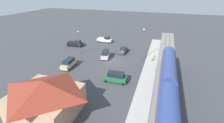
{
  "coord_description": "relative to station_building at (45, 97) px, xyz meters",
  "views": [
    {
      "loc": [
        -11.9,
        37.1,
        18.3
      ],
      "look_at": [
        -0.37,
        2.52,
        1.0
      ],
      "focal_mm": 24.91,
      "sensor_mm": 36.0,
      "label": 1
    }
  ],
  "objects": [
    {
      "name": "light_pole_near_platform",
      "position": [
        -11.2,
        -25.05,
        2.39
      ],
      "size": [
        0.44,
        0.44,
        8.87
      ],
      "color": "#515156",
      "rests_on": "ground"
    },
    {
      "name": "suv_green",
      "position": [
        -7.56,
        -12.17,
        -1.94
      ],
      "size": [
        4.95,
        2.51,
        2.22
      ],
      "color": "#236638",
      "rests_on": "ground"
    },
    {
      "name": "suv_silver",
      "position": [
        -1.16,
        -23.3,
        -1.94
      ],
      "size": [
        2.85,
        5.18,
        2.22
      ],
      "color": "silver",
      "rests_on": "ground"
    },
    {
      "name": "pickup_white",
      "position": [
        4.18,
        -36.67,
        -2.06
      ],
      "size": [
        5.42,
        2.52,
        2.14
      ],
      "color": "white",
      "rests_on": "ground"
    },
    {
      "name": "platform",
      "position": [
        -14.0,
        -22.0,
        -2.94
      ],
      "size": [
        3.2,
        46.0,
        0.3
      ],
      "color": "#B7B2A8",
      "rests_on": "ground"
    },
    {
      "name": "light_pole_lot_center",
      "position": [
        7.53,
        -23.88,
        1.41
      ],
      "size": [
        0.44,
        0.44,
        7.06
      ],
      "color": "#515156",
      "rests_on": "ground"
    },
    {
      "name": "pedestrian_waiting_far",
      "position": [
        -14.12,
        -24.63,
        -1.81
      ],
      "size": [
        0.36,
        0.36,
        1.71
      ],
      "color": "brown",
      "rests_on": "platform"
    },
    {
      "name": "sedan_charcoal",
      "position": [
        -5.0,
        -28.74,
        -2.21
      ],
      "size": [
        2.16,
        4.62,
        1.74
      ],
      "color": "#47494F",
      "rests_on": "ground"
    },
    {
      "name": "pickup_black",
      "position": [
        12.28,
        -29.31,
        -2.06
      ],
      "size": [
        5.54,
        2.82,
        2.14
      ],
      "color": "black",
      "rests_on": "ground"
    },
    {
      "name": "pedestrian_on_platform",
      "position": [
        -14.09,
        -26.59,
        -1.81
      ],
      "size": [
        0.36,
        0.36,
        1.71
      ],
      "color": "brown",
      "rests_on": "platform"
    },
    {
      "name": "station_building",
      "position": [
        0.0,
        0.0,
        0.0
      ],
      "size": [
        10.46,
        9.16,
        5.95
      ],
      "color": "tan",
      "rests_on": "ground"
    },
    {
      "name": "railway_track",
      "position": [
        -18.0,
        -22.0,
        -2.99
      ],
      "size": [
        4.8,
        70.0,
        0.3
      ],
      "color": "gray",
      "rests_on": "ground"
    },
    {
      "name": "suv_tan",
      "position": [
        5.63,
        -14.78,
        -1.94
      ],
      "size": [
        2.24,
        5.01,
        2.22
      ],
      "color": "#C6B284",
      "rests_on": "ground"
    },
    {
      "name": "ground_plane",
      "position": [
        -4.0,
        -22.0,
        -3.09
      ],
      "size": [
        200.0,
        200.0,
        0.0
      ],
      "primitive_type": "plane",
      "color": "#424247"
    }
  ]
}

